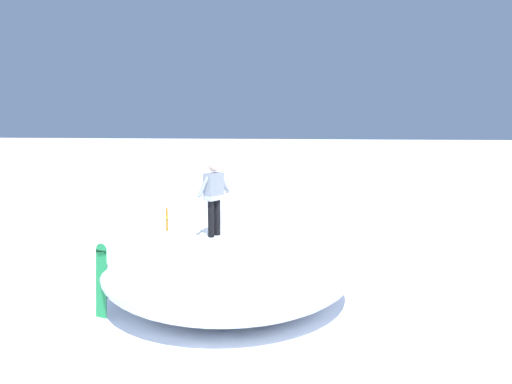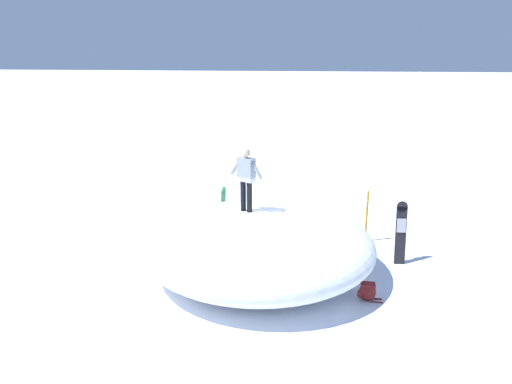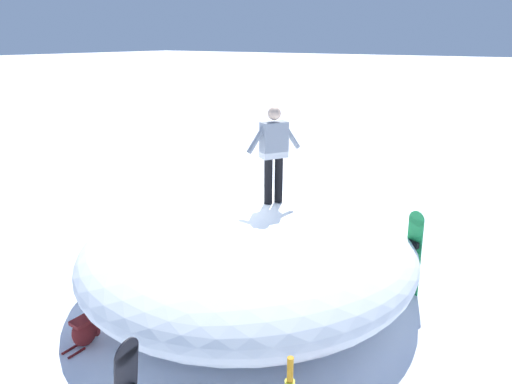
{
  "view_description": "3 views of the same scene",
  "coord_description": "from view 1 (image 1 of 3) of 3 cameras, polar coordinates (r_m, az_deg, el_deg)",
  "views": [
    {
      "loc": [
        -11.08,
        -1.71,
        4.05
      ],
      "look_at": [
        -0.07,
        -0.03,
        2.49
      ],
      "focal_mm": 34.17,
      "sensor_mm": 36.0,
      "label": 1
    },
    {
      "loc": [
        0.87,
        -10.48,
        5.57
      ],
      "look_at": [
        -0.56,
        1.01,
        2.05
      ],
      "focal_mm": 32.94,
      "sensor_mm": 36.0,
      "label": 2
    },
    {
      "loc": [
        5.46,
        4.65,
        4.29
      ],
      "look_at": [
        -0.09,
        0.9,
        2.0
      ],
      "focal_mm": 31.73,
      "sensor_mm": 36.0,
      "label": 3
    }
  ],
  "objects": [
    {
      "name": "snowboard_secondary_upright",
      "position": [
        15.09,
        -4.42,
        -4.16
      ],
      "size": [
        0.3,
        0.29,
        1.71
      ],
      "color": "black",
      "rests_on": "ground"
    },
    {
      "name": "backpack_near",
      "position": [
        14.09,
        -11.36,
        -8.2
      ],
      "size": [
        0.51,
        0.57,
        0.32
      ],
      "color": "maroon",
      "rests_on": "ground"
    },
    {
      "name": "snowboarder_standing",
      "position": [
        10.71,
        -4.95,
        -0.19
      ],
      "size": [
        0.92,
        0.56,
        1.64
      ],
      "color": "black",
      "rests_on": "snow_mound"
    },
    {
      "name": "ground",
      "position": [
        11.92,
        -0.11,
        -11.89
      ],
      "size": [
        240.0,
        240.0,
        0.0
      ],
      "primitive_type": "plane",
      "color": "white"
    },
    {
      "name": "snowboard_primary_upright",
      "position": [
        10.87,
        -17.63,
        -9.74
      ],
      "size": [
        0.21,
        0.3,
        1.58
      ],
      "color": "#1E8C47",
      "rests_on": "ground"
    },
    {
      "name": "trail_marker_pole",
      "position": [
        14.77,
        -10.35,
        -4.73
      ],
      "size": [
        0.1,
        0.1,
        1.59
      ],
      "color": "orange",
      "rests_on": "ground"
    },
    {
      "name": "snow_mound",
      "position": [
        11.36,
        -3.13,
        -8.69
      ],
      "size": [
        6.03,
        5.79,
        1.6
      ],
      "primitive_type": "ellipsoid",
      "rotation": [
        0.0,
        0.0,
        1.59
      ],
      "color": "white",
      "rests_on": "ground"
    },
    {
      "name": "backpack_far",
      "position": [
        13.89,
        3.61,
        -8.03
      ],
      "size": [
        0.58,
        0.28,
        0.44
      ],
      "color": "maroon",
      "rests_on": "ground"
    }
  ]
}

